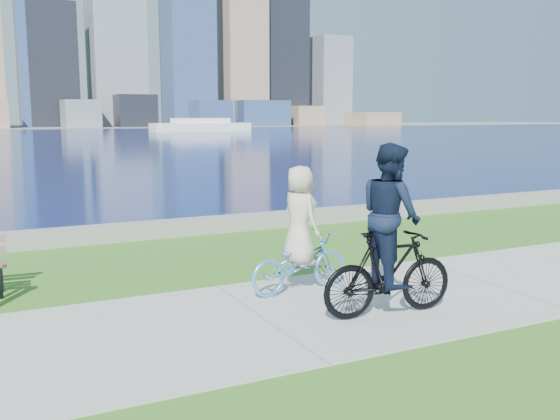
# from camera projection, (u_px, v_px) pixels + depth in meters

# --- Properties ---
(ground) EXTENTS (320.00, 320.00, 0.00)m
(ground) POSITION_uv_depth(u_px,v_px,m) (263.00, 319.00, 8.36)
(ground) COLOR #316A1C
(ground) RESTS_ON ground
(concrete_path) EXTENTS (80.00, 3.50, 0.02)m
(concrete_path) POSITION_uv_depth(u_px,v_px,m) (263.00, 319.00, 8.36)
(concrete_path) COLOR #A4A39E
(concrete_path) RESTS_ON ground
(seawall) EXTENTS (90.00, 0.50, 0.35)m
(seawall) POSITION_uv_depth(u_px,v_px,m) (146.00, 230.00, 13.83)
(seawall) COLOR gray
(seawall) RESTS_ON ground
(bay_water) EXTENTS (320.00, 131.00, 0.01)m
(bay_water) POSITION_uv_depth(u_px,v_px,m) (3.00, 138.00, 72.18)
(bay_water) COLOR #0C1A52
(bay_water) RESTS_ON ground
(ferry_far) EXTENTS (15.44, 4.41, 2.10)m
(ferry_far) POSITION_uv_depth(u_px,v_px,m) (201.00, 126.00, 98.00)
(ferry_far) COLOR white
(ferry_far) RESTS_ON ground
(cyclist_woman) EXTENTS (0.82, 1.80, 1.94)m
(cyclist_woman) POSITION_uv_depth(u_px,v_px,m) (300.00, 245.00, 9.52)
(cyclist_woman) COLOR #62AAEE
(cyclist_woman) RESTS_ON ground
(cyclist_man) EXTENTS (0.79, 1.98, 2.34)m
(cyclist_man) POSITION_uv_depth(u_px,v_px,m) (390.00, 244.00, 8.34)
(cyclist_man) COLOR black
(cyclist_man) RESTS_ON ground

